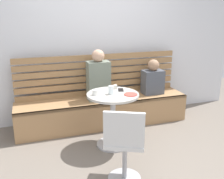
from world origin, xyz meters
The scene contains 13 objects.
ground centered at (0.00, 0.00, 0.00)m, with size 8.00×8.00×0.00m, color #70665B.
back_wall centered at (0.00, 1.64, 1.45)m, with size 5.20×0.10×2.90m, color silver.
booth_bench centered at (0.00, 1.20, 0.22)m, with size 2.70×0.52×0.44m.
booth_backrest centered at (0.00, 1.44, 0.78)m, with size 2.65×0.04×0.67m.
cafe_table centered at (-0.07, 0.51, 0.52)m, with size 0.68×0.68×0.74m.
white_chair centered at (-0.22, -0.30, 0.46)m, with size 0.53×0.53×0.85m.
person_adult centered at (-0.08, 1.20, 0.79)m, with size 0.34×0.22×0.78m.
person_child_left centered at (0.86, 1.21, 0.69)m, with size 0.34×0.22×0.57m.
cup_ceramic_white centered at (-0.30, 0.53, 0.78)m, with size 0.08×0.08×0.07m, color white.
cup_water_clear centered at (-0.10, 0.50, 0.80)m, with size 0.07×0.07×0.11m, color white.
cup_espresso_small centered at (0.02, 0.71, 0.77)m, with size 0.06×0.06×0.06m, color silver.
plate_small centered at (0.13, 0.39, 0.75)m, with size 0.17×0.17×0.01m, color #DB4C42.
phone_on_table centered at (0.08, 0.63, 0.74)m, with size 0.07×0.14×0.01m, color black.
Camera 1 is at (-1.09, -2.51, 1.76)m, focal length 41.55 mm.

